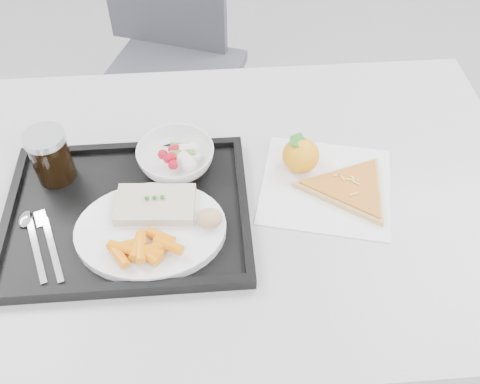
{
  "coord_description": "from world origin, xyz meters",
  "views": [
    {
      "loc": [
        -0.03,
        -0.39,
        1.53
      ],
      "look_at": [
        0.02,
        0.28,
        0.77
      ],
      "focal_mm": 40.0,
      "sensor_mm": 36.0,
      "label": 1
    }
  ],
  "objects": [
    {
      "name": "cutlery",
      "position": [
        -0.34,
        0.2,
        0.77
      ],
      "size": [
        0.11,
        0.17,
        0.01
      ],
      "color": "silver",
      "rests_on": "tray"
    },
    {
      "name": "fish_fillet",
      "position": [
        -0.13,
        0.24,
        0.79
      ],
      "size": [
        0.15,
        0.1,
        0.03
      ],
      "color": "beige",
      "rests_on": "dinner_plate"
    },
    {
      "name": "bread_roll",
      "position": [
        -0.04,
        0.2,
        0.8
      ],
      "size": [
        0.05,
        0.05,
        0.03
      ],
      "color": "#DEB084",
      "rests_on": "dinner_plate"
    },
    {
      "name": "napkin",
      "position": [
        0.2,
        0.3,
        0.75
      ],
      "size": [
        0.3,
        0.29,
        0.0
      ],
      "color": "white",
      "rests_on": "table"
    },
    {
      "name": "tangerine",
      "position": [
        0.15,
        0.35,
        0.79
      ],
      "size": [
        0.07,
        0.07,
        0.07
      ],
      "color": "orange",
      "rests_on": "napkin"
    },
    {
      "name": "salad_bowl",
      "position": [
        -0.1,
        0.36,
        0.79
      ],
      "size": [
        0.15,
        0.15,
        0.05
      ],
      "color": "white",
      "rests_on": "tray"
    },
    {
      "name": "salad_contents",
      "position": [
        -0.08,
        0.35,
        0.8
      ],
      "size": [
        0.08,
        0.07,
        0.02
      ],
      "color": "#AC0D1D",
      "rests_on": "salad_bowl"
    },
    {
      "name": "pizza_slice",
      "position": [
        0.24,
        0.28,
        0.76
      ],
      "size": [
        0.26,
        0.26,
        0.02
      ],
      "color": "#E3BB67",
      "rests_on": "napkin"
    },
    {
      "name": "carrot_pile",
      "position": [
        -0.15,
        0.14,
        0.8
      ],
      "size": [
        0.13,
        0.08,
        0.03
      ],
      "color": "orange",
      "rests_on": "dinner_plate"
    },
    {
      "name": "table",
      "position": [
        0.0,
        0.3,
        0.68
      ],
      "size": [
        1.2,
        0.8,
        0.75
      ],
      "color": "#A7A7A9",
      "rests_on": "ground"
    },
    {
      "name": "chair",
      "position": [
        -0.15,
        1.15,
        0.54
      ],
      "size": [
        0.54,
        0.55,
        0.93
      ],
      "color": "#393940",
      "rests_on": "ground"
    },
    {
      "name": "dinner_plate",
      "position": [
        -0.14,
        0.2,
        0.77
      ],
      "size": [
        0.27,
        0.27,
        0.02
      ],
      "color": "white",
      "rests_on": "tray"
    },
    {
      "name": "cola_glass",
      "position": [
        -0.33,
        0.35,
        0.82
      ],
      "size": [
        0.08,
        0.08,
        0.11
      ],
      "color": "black",
      "rests_on": "tray"
    },
    {
      "name": "tray",
      "position": [
        -0.19,
        0.25,
        0.76
      ],
      "size": [
        0.45,
        0.35,
        0.03
      ],
      "color": "black",
      "rests_on": "table"
    }
  ]
}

